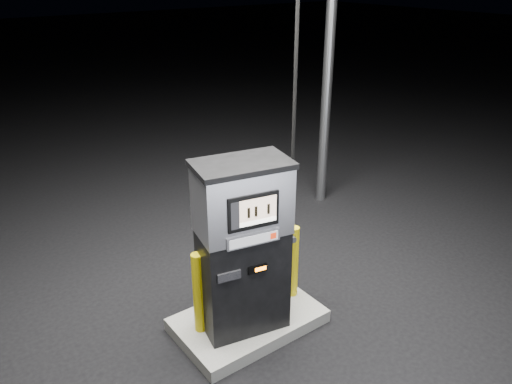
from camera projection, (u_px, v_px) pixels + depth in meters
ground at (248, 326)px, 5.68m from camera, size 80.00×80.00×0.00m
pump_island at (248, 320)px, 5.64m from camera, size 1.60×1.00×0.15m
fuel_dispenser at (243, 246)px, 5.08m from camera, size 1.10×0.74×3.94m
bollard_left at (199, 293)px, 5.20m from camera, size 0.15×0.15×0.94m
bollard_right at (293, 262)px, 5.79m from camera, size 0.12×0.12×0.90m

